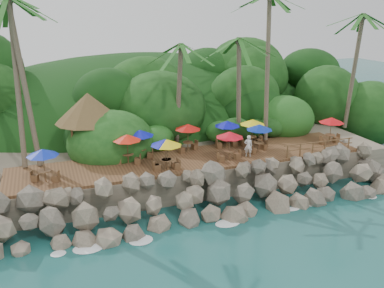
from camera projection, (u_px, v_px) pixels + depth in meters
name	position (u px, v px, depth m)	size (l,w,h in m)	color
ground	(224.00, 223.00, 26.29)	(140.00, 140.00, 0.00)	#19514F
land_base	(157.00, 137.00, 40.26)	(32.00, 25.20, 2.10)	gray
jungle_hill	(140.00, 127.00, 47.29)	(44.80, 28.00, 15.40)	#143811
seawall	(212.00, 194.00, 27.72)	(29.00, 4.00, 2.30)	gray
terrace	(192.00, 159.00, 30.96)	(26.00, 5.00, 0.20)	brown
jungle_foliage	(160.00, 150.00, 39.70)	(44.00, 16.00, 12.00)	#143811
foam_line	(222.00, 221.00, 26.54)	(25.20, 0.80, 0.06)	white
palms	(192.00, 15.00, 30.70)	(33.55, 7.00, 12.87)	brown
palapa	(88.00, 107.00, 31.24)	(5.02, 5.02, 4.60)	brown
dining_clusters	(198.00, 134.00, 30.51)	(24.10, 5.21, 2.18)	brown
railing	(319.00, 146.00, 31.66)	(6.10, 0.10, 1.00)	brown
waiter	(248.00, 146.00, 31.03)	(0.60, 0.39, 1.65)	white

